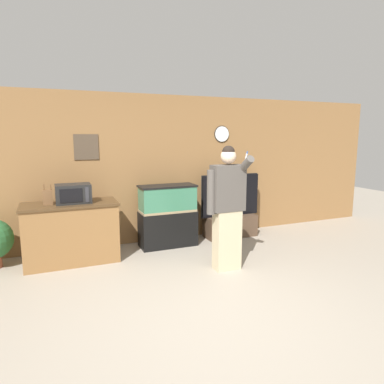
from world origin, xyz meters
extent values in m
plane|color=gray|center=(0.00, 0.00, 0.00)|extent=(18.00, 18.00, 0.00)
cube|color=olive|center=(0.00, 2.84, 1.30)|extent=(10.00, 0.06, 2.60)
cube|color=#4C3D2D|center=(-0.99, 2.80, 1.71)|extent=(0.39, 0.02, 0.41)
cylinder|color=white|center=(1.48, 2.79, 1.92)|extent=(0.28, 0.03, 0.28)
cylinder|color=black|center=(1.48, 2.80, 1.92)|extent=(0.31, 0.01, 0.31)
cube|color=brown|center=(-1.32, 2.25, 0.44)|extent=(1.33, 0.62, 0.87)
cube|color=#48321C|center=(-1.32, 2.25, 0.89)|extent=(1.37, 0.66, 0.03)
cube|color=black|center=(-1.26, 2.24, 1.05)|extent=(0.50, 0.34, 0.28)
cube|color=black|center=(-1.30, 2.07, 1.05)|extent=(0.31, 0.01, 0.20)
cube|color=#2D2D33|center=(-1.08, 2.07, 1.05)|extent=(0.05, 0.01, 0.22)
cube|color=brown|center=(-1.61, 2.24, 1.01)|extent=(0.13, 0.08, 0.22)
cylinder|color=brown|center=(-1.66, 2.24, 1.16)|extent=(0.02, 0.02, 0.09)
cylinder|color=brown|center=(-1.57, 2.24, 1.16)|extent=(0.02, 0.02, 0.08)
cylinder|color=brown|center=(-1.66, 2.28, 1.16)|extent=(0.02, 0.02, 0.08)
cylinder|color=brown|center=(-1.57, 2.28, 1.16)|extent=(0.02, 0.02, 0.07)
cube|color=black|center=(0.26, 2.42, 0.30)|extent=(0.96, 0.43, 0.61)
cube|color=#937F5B|center=(0.26, 2.42, 0.63)|extent=(0.94, 0.41, 0.04)
cube|color=#387556|center=(0.26, 2.42, 0.83)|extent=(0.93, 0.41, 0.44)
cube|color=black|center=(0.26, 2.42, 1.05)|extent=(0.96, 0.43, 0.03)
cube|color=#4C3828|center=(1.53, 2.50, 0.20)|extent=(0.98, 0.40, 0.41)
cube|color=black|center=(1.53, 2.50, 0.79)|extent=(1.15, 0.05, 0.76)
cube|color=black|center=(1.53, 2.53, 0.79)|extent=(1.18, 0.01, 0.79)
cube|color=#BCAD89|center=(0.70, 1.11, 0.43)|extent=(0.37, 0.21, 0.85)
cube|color=#4C4742|center=(0.70, 1.11, 1.17)|extent=(0.46, 0.22, 0.64)
sphere|color=beige|center=(0.70, 1.11, 1.61)|extent=(0.21, 0.21, 0.21)
sphere|color=black|center=(0.70, 1.11, 1.67)|extent=(0.18, 0.18, 0.18)
cylinder|color=#4C4742|center=(0.45, 1.11, 1.13)|extent=(0.12, 0.12, 0.61)
cylinder|color=#4C4742|center=(0.89, 0.97, 1.50)|extent=(0.11, 0.34, 0.28)
cylinder|color=white|center=(0.89, 0.95, 1.60)|extent=(0.02, 0.06, 0.11)
cylinder|color=#2856B2|center=(0.89, 0.93, 1.66)|extent=(0.02, 0.03, 0.05)
camera|label=1|loc=(-1.56, -3.02, 1.89)|focal=32.00mm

